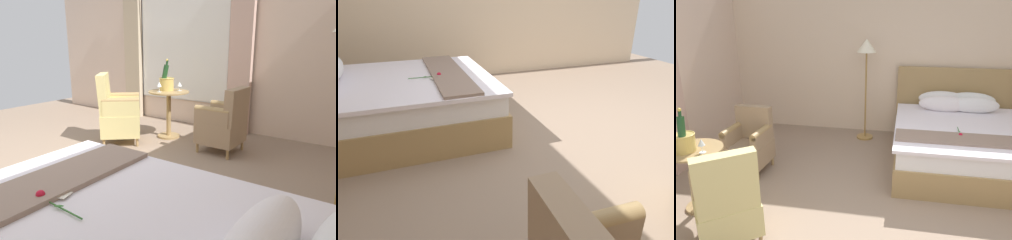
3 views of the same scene
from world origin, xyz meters
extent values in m
plane|color=gray|center=(0.00, 0.00, 0.00)|extent=(7.72, 7.72, 0.00)
cube|color=#A18151|center=(0.96, 1.94, 0.18)|extent=(1.82, 2.10, 0.36)
cube|color=white|center=(0.96, 1.94, 0.46)|extent=(1.76, 2.04, 0.21)
cube|color=white|center=(0.96, 1.88, 0.59)|extent=(1.86, 1.97, 0.04)
cube|color=gray|center=(0.96, 1.36, 0.62)|extent=(1.82, 0.38, 0.03)
cylinder|color=#2D6628|center=(0.85, 1.64, 0.62)|extent=(0.02, 0.33, 0.01)
sphere|color=red|center=(0.85, 1.47, 0.64)|extent=(0.05, 0.05, 0.05)
ellipsoid|color=#33702D|center=(0.85, 1.63, 0.63)|extent=(0.04, 0.05, 0.01)
cube|color=white|center=(0.77, 1.52, 0.62)|extent=(0.11, 0.13, 0.00)
cube|color=#9D8163|center=(-1.70, 1.20, 0.50)|extent=(0.11, 0.48, 0.19)
cylinder|color=#A18151|center=(-1.70, 1.20, 0.60)|extent=(0.11, 0.48, 0.09)
camera|label=1|loc=(1.63, 2.82, 1.40)|focal=32.00mm
camera|label=2|loc=(-2.51, 1.90, 1.52)|focal=32.00mm
camera|label=3|loc=(0.13, -2.53, 2.14)|focal=35.00mm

